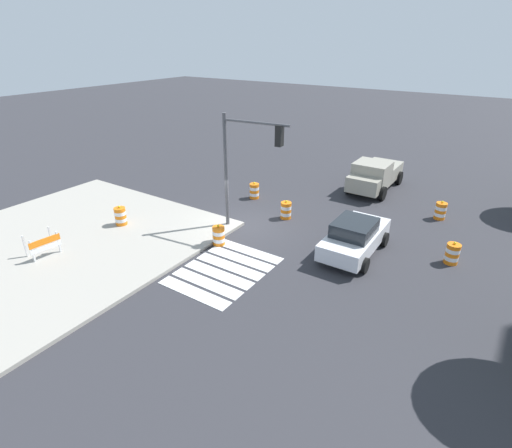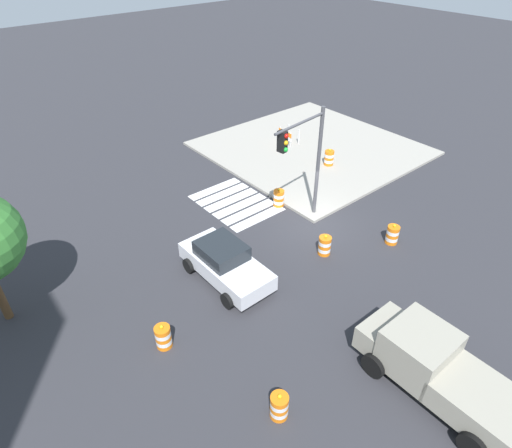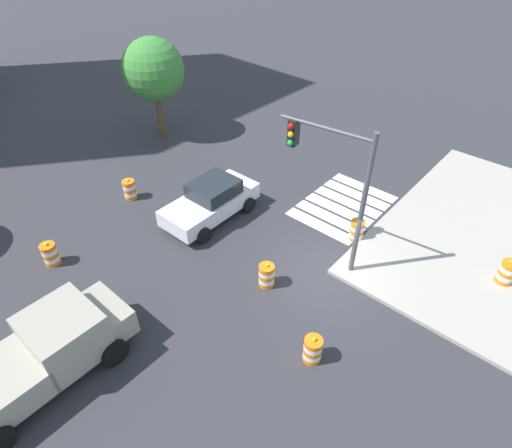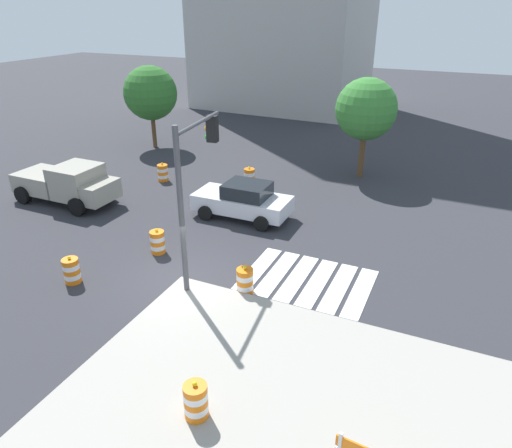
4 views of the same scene
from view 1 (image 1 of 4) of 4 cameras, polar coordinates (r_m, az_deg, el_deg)
name	(u,v)px [view 1 (image 1 of 4)]	position (r m, az deg, el deg)	size (l,w,h in m)	color
ground_plane	(244,225)	(20.08, -1.70, -0.13)	(120.00, 120.00, 0.00)	#2D2D33
sidewalk_corner	(68,239)	(20.58, -25.69, -1.95)	(12.00, 12.00, 0.15)	#9E998E
crosswalk_stripes	(224,270)	(16.33, -4.65, -6.71)	(4.35, 3.20, 0.02)	silver
sports_car	(355,237)	(17.68, 14.17, -1.79)	(4.31, 2.16, 1.63)	silver
pickup_truck	(374,175)	(25.49, 16.81, 6.81)	(5.17, 2.38, 1.92)	gray
traffic_barrel_near_corner	(219,236)	(18.09, -5.45, -1.70)	(0.56, 0.56, 1.02)	orange
traffic_barrel_crosswalk_end	(452,254)	(18.52, 26.65, -3.88)	(0.56, 0.56, 1.02)	orange
traffic_barrel_median_near	(440,211)	(22.75, 25.25, 1.74)	(0.56, 0.56, 1.02)	orange
traffic_barrel_median_far	(254,191)	(23.30, -0.25, 4.83)	(0.56, 0.56, 1.02)	orange
traffic_barrel_far_curb	(286,210)	(20.71, 4.38, 2.01)	(0.56, 0.56, 1.02)	orange
traffic_barrel_on_sidewalk	(121,216)	(20.75, -19.10, 1.09)	(0.56, 0.56, 1.02)	orange
construction_barricade	(44,244)	(19.05, -28.48, -2.56)	(1.30, 0.89, 1.00)	silver
traffic_light_pole	(247,154)	(18.07, -1.31, 10.17)	(0.70, 3.27, 5.50)	#4C4C51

